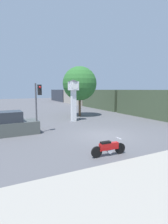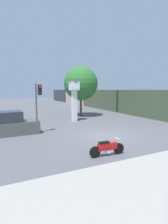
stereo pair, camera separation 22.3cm
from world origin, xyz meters
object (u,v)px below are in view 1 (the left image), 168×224
object	(u,v)px
parked_car	(9,125)
traffic_light	(38,99)
freight_train	(88,98)
street_tree	(80,84)
motorcycle	(109,148)
clock_tower	(73,94)

from	to	relation	value
parked_car	traffic_light	bearing A→B (deg)	-16.36
traffic_light	freight_train	bearing A→B (deg)	52.93
freight_train	traffic_light	world-z (taller)	traffic_light
street_tree	freight_train	bearing A→B (deg)	58.00
traffic_light	street_tree	distance (m)	9.62
freight_train	motorcycle	bearing A→B (deg)	-115.66
traffic_light	parked_car	distance (m)	2.94
freight_train	parked_car	bearing A→B (deg)	-131.75
freight_train	street_tree	bearing A→B (deg)	-122.00
street_tree	clock_tower	bearing A→B (deg)	-125.59
street_tree	parked_car	bearing A→B (deg)	-145.12
traffic_light	parked_car	bearing A→B (deg)	165.21
traffic_light	parked_car	size ratio (longest dim) A/B	0.92
traffic_light	street_tree	bearing A→B (deg)	45.06
traffic_light	clock_tower	bearing A→B (deg)	39.22
clock_tower	parked_car	distance (m)	7.73
motorcycle	clock_tower	bearing A→B (deg)	80.03
motorcycle	traffic_light	world-z (taller)	traffic_light
motorcycle	freight_train	size ratio (longest dim) A/B	0.04
motorcycle	freight_train	distance (m)	28.41
motorcycle	clock_tower	world-z (taller)	clock_tower
street_tree	motorcycle	bearing A→B (deg)	-108.92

